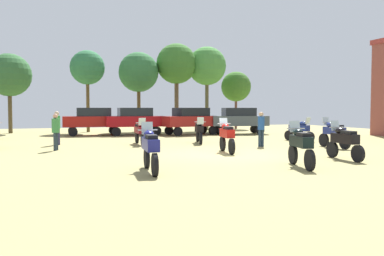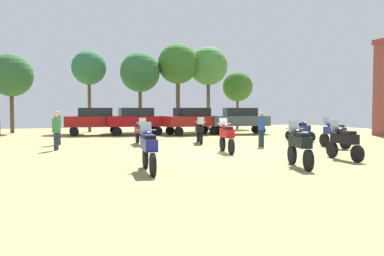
% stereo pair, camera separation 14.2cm
% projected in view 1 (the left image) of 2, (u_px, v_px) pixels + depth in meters
% --- Properties ---
extents(ground_plane, '(44.00, 52.00, 0.02)m').
position_uv_depth(ground_plane, '(224.00, 154.00, 16.41)').
color(ground_plane, '#978B54').
extents(motorcycle_1, '(0.62, 2.11, 1.46)m').
position_uv_depth(motorcycle_1, '(344.00, 141.00, 14.56)').
color(motorcycle_1, black).
rests_on(motorcycle_1, ground).
extents(motorcycle_2, '(0.82, 2.08, 1.44)m').
position_uv_depth(motorcycle_2, '(299.00, 129.00, 22.93)').
color(motorcycle_2, black).
rests_on(motorcycle_2, ground).
extents(motorcycle_3, '(0.66, 2.12, 1.51)m').
position_uv_depth(motorcycle_3, '(227.00, 136.00, 16.94)').
color(motorcycle_3, black).
rests_on(motorcycle_3, ground).
extents(motorcycle_4, '(0.62, 2.25, 1.44)m').
position_uv_depth(motorcycle_4, '(140.00, 131.00, 20.83)').
color(motorcycle_4, black).
rests_on(motorcycle_4, ground).
extents(motorcycle_5, '(0.75, 2.10, 1.46)m').
position_uv_depth(motorcycle_5, '(199.00, 130.00, 21.62)').
color(motorcycle_5, black).
rests_on(motorcycle_5, ground).
extents(motorcycle_7, '(0.77, 2.15, 1.51)m').
position_uv_depth(motorcycle_7, '(301.00, 145.00, 12.67)').
color(motorcycle_7, black).
rests_on(motorcycle_7, ground).
extents(motorcycle_9, '(0.62, 2.17, 1.50)m').
position_uv_depth(motorcycle_9, '(334.00, 133.00, 19.01)').
color(motorcycle_9, black).
rests_on(motorcycle_9, ground).
extents(motorcycle_10, '(0.62, 2.31, 1.50)m').
position_uv_depth(motorcycle_10, '(150.00, 148.00, 11.71)').
color(motorcycle_10, black).
rests_on(motorcycle_10, ground).
extents(car_1, '(4.34, 1.89, 2.00)m').
position_uv_depth(car_1, '(94.00, 119.00, 28.06)').
color(car_1, black).
rests_on(car_1, ground).
extents(car_3, '(4.55, 2.52, 2.00)m').
position_uv_depth(car_3, '(191.00, 119.00, 28.66)').
color(car_3, black).
rests_on(car_3, ground).
extents(car_4, '(4.32, 1.86, 2.00)m').
position_uv_depth(car_4, '(135.00, 119.00, 28.35)').
color(car_4, black).
rests_on(car_4, ground).
extents(car_5, '(4.57, 2.60, 2.00)m').
position_uv_depth(car_5, '(239.00, 119.00, 29.62)').
color(car_5, black).
rests_on(car_5, ground).
extents(person_1, '(0.45, 0.45, 1.69)m').
position_uv_depth(person_1, '(56.00, 129.00, 17.79)').
color(person_1, '#24313D').
rests_on(person_1, ground).
extents(person_2, '(0.45, 0.45, 1.79)m').
position_uv_depth(person_2, '(57.00, 125.00, 20.51)').
color(person_2, '#2A284B').
rests_on(person_2, ground).
extents(person_3, '(0.36, 0.36, 1.76)m').
position_uv_depth(person_3, '(261.00, 126.00, 19.63)').
color(person_3, '#1F2F41').
rests_on(person_3, ground).
extents(tree_1, '(2.89, 2.89, 5.53)m').
position_uv_depth(tree_1, '(236.00, 87.00, 37.60)').
color(tree_1, brown).
rests_on(tree_1, ground).
extents(tree_2, '(3.46, 3.46, 7.53)m').
position_uv_depth(tree_2, '(207.00, 66.00, 34.96)').
color(tree_2, brown).
rests_on(tree_2, ground).
extents(tree_3, '(3.36, 3.36, 6.25)m').
position_uv_depth(tree_3, '(9.00, 75.00, 30.29)').
color(tree_3, '#4D4026').
rests_on(tree_3, ground).
extents(tree_4, '(3.54, 3.54, 7.68)m').
position_uv_depth(tree_4, '(176.00, 64.00, 34.14)').
color(tree_4, brown).
rests_on(tree_4, ground).
extents(tree_5, '(3.42, 3.42, 6.80)m').
position_uv_depth(tree_5, '(139.00, 72.00, 33.28)').
color(tree_5, brown).
rests_on(tree_5, ground).
extents(tree_7, '(2.84, 2.84, 6.76)m').
position_uv_depth(tree_7, '(87.00, 68.00, 31.97)').
color(tree_7, brown).
rests_on(tree_7, ground).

